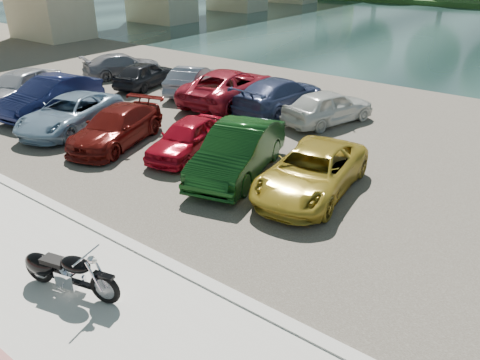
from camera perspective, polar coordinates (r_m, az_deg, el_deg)
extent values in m
plane|color=#595447|center=(10.11, -19.55, -14.19)|extent=(200.00, 200.00, 0.00)
cube|color=beige|center=(9.75, -24.55, -16.61)|extent=(60.00, 6.00, 0.10)
cube|color=beige|center=(10.97, -11.04, -8.96)|extent=(60.00, 0.30, 0.14)
cube|color=#433D36|center=(17.49, 11.04, 4.68)|extent=(60.00, 18.00, 0.04)
torus|color=black|center=(9.61, -16.11, -12.60)|extent=(0.69, 0.28, 0.68)
torus|color=black|center=(10.59, -23.28, -9.86)|extent=(0.69, 0.28, 0.68)
cylinder|color=#B2B2B7|center=(9.61, -16.11, -12.60)|extent=(0.46, 0.17, 0.46)
cylinder|color=#B2B2B7|center=(10.59, -23.28, -9.86)|extent=(0.46, 0.17, 0.46)
cylinder|color=silver|center=(9.45, -17.40, -11.23)|extent=(0.33, 0.13, 0.63)
cylinder|color=silver|center=(9.57, -16.65, -10.59)|extent=(0.33, 0.13, 0.63)
cylinder|color=silver|center=(9.40, -18.24, -8.70)|extent=(0.22, 0.74, 0.04)
sphere|color=silver|center=(9.38, -17.70, -9.26)|extent=(0.19, 0.19, 0.16)
sphere|color=silver|center=(9.34, -17.36, -9.38)|extent=(0.13, 0.13, 0.11)
cube|color=black|center=(9.43, -16.35, -11.12)|extent=(0.47, 0.25, 0.06)
cube|color=black|center=(10.11, -19.84, -11.46)|extent=(1.19, 0.39, 0.08)
cube|color=silver|center=(10.10, -20.11, -11.06)|extent=(0.51, 0.42, 0.34)
cylinder|color=silver|center=(9.93, -19.85, -10.30)|extent=(0.28, 0.23, 0.27)
cylinder|color=silver|center=(10.05, -20.72, -9.98)|extent=(0.28, 0.23, 0.27)
ellipsoid|color=black|center=(9.76, -19.42, -9.71)|extent=(0.75, 0.52, 0.32)
cube|color=black|center=(10.11, -21.67, -9.15)|extent=(0.60, 0.41, 0.10)
ellipsoid|color=black|center=(10.49, -23.20, -9.41)|extent=(0.79, 0.50, 0.50)
cube|color=black|center=(10.56, -23.33, -9.64)|extent=(0.43, 0.27, 0.30)
cylinder|color=silver|center=(10.45, -20.67, -10.69)|extent=(1.09, 0.36, 0.09)
cylinder|color=silver|center=(10.40, -20.74, -10.34)|extent=(1.09, 0.36, 0.09)
cylinder|color=#B2B2B7|center=(10.20, -21.02, -12.41)|extent=(0.06, 0.14, 0.22)
imported|color=#9DA1A8|center=(23.55, -25.28, 10.26)|extent=(3.11, 4.82, 1.53)
imported|color=#161C46|center=(21.44, -22.10, 9.47)|extent=(2.24, 4.82, 1.53)
imported|color=#7895AF|center=(19.23, -20.02, 7.65)|extent=(3.36, 5.05, 1.29)
imported|color=#570F0C|center=(17.24, -14.84, 6.28)|extent=(2.95, 4.70, 1.27)
imported|color=#A60B1C|center=(15.86, -6.47, 5.18)|extent=(2.14, 3.81, 1.22)
imported|color=#0E3510|center=(14.27, -0.25, 3.56)|extent=(2.78, 4.90, 1.53)
imported|color=#B19629|center=(13.35, 8.71, 1.02)|extent=(2.68, 4.85, 1.28)
imported|color=gray|center=(27.09, -14.15, 13.44)|extent=(3.16, 4.58, 1.23)
imported|color=black|center=(24.62, -11.56, 12.53)|extent=(2.25, 4.01, 1.29)
imported|color=slate|center=(23.17, -5.83, 12.09)|extent=(2.67, 4.19, 1.31)
imported|color=#A91C2D|center=(21.44, -1.26, 11.37)|extent=(3.17, 5.76, 1.53)
imported|color=navy|center=(20.35, 4.89, 10.33)|extent=(2.25, 5.03, 1.43)
imported|color=silver|center=(19.12, 10.73, 8.80)|extent=(2.75, 4.30, 1.36)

